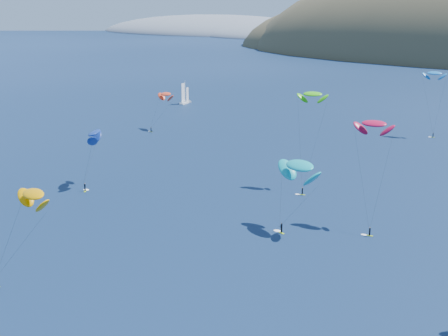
% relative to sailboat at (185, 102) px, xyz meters
% --- Properties ---
extents(headland, '(460.00, 250.00, 60.00)m').
position_rel_sailboat_xyz_m(headland, '(-339.81, 556.01, -4.29)').
color(headland, slate).
rests_on(headland, ground).
extents(sailboat, '(9.10, 7.80, 11.05)m').
position_rel_sailboat_xyz_m(sailboat, '(0.00, 0.00, 0.00)').
color(sailboat, white).
rests_on(sailboat, ground).
extents(kitesurfer_1, '(9.09, 10.48, 15.68)m').
position_rel_sailboat_xyz_m(kitesurfer_1, '(30.80, -51.66, 12.40)').
color(kitesurfer_1, '#A0D017').
rests_on(kitesurfer_1, ground).
extents(kitesurfer_2, '(9.44, 9.45, 17.91)m').
position_rel_sailboat_xyz_m(kitesurfer_2, '(94.68, -165.93, 14.51)').
color(kitesurfer_2, '#A0D017').
rests_on(kitesurfer_2, ground).
extents(kitesurfer_3, '(8.18, 12.36, 26.12)m').
position_rel_sailboat_xyz_m(kitesurfer_3, '(108.22, -87.86, 23.02)').
color(kitesurfer_3, '#A0D017').
rests_on(kitesurfer_3, ground).
extents(kitesurfer_4, '(8.22, 5.14, 24.53)m').
position_rel_sailboat_xyz_m(kitesurfer_4, '(116.43, -7.92, 21.41)').
color(kitesurfer_4, '#A0D017').
rests_on(kitesurfer_4, ground).
extents(kitesurfer_5, '(13.22, 10.06, 17.24)m').
position_rel_sailboat_xyz_m(kitesurfer_5, '(120.75, -118.81, 12.95)').
color(kitesurfer_5, '#A0D017').
rests_on(kitesurfer_5, ground).
extents(kitesurfer_9, '(8.57, 10.38, 24.27)m').
position_rel_sailboat_xyz_m(kitesurfer_9, '(131.73, -106.70, 21.02)').
color(kitesurfer_9, '#A0D017').
rests_on(kitesurfer_9, ground).
extents(kitesurfer_10, '(9.26, 12.31, 16.57)m').
position_rel_sailboat_xyz_m(kitesurfer_10, '(61.43, -118.77, 12.92)').
color(kitesurfer_10, '#A0D017').
rests_on(kitesurfer_10, ground).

